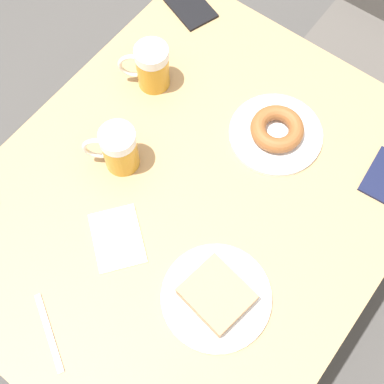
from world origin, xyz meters
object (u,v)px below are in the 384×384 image
(fork, at_px, (49,333))
(beer_mug_right, at_px, (151,67))
(napkin_folded, at_px, (117,238))
(beer_mug_center, at_px, (118,149))
(plate_with_cake, at_px, (217,296))
(plate_with_donut, at_px, (276,131))
(passport_far_edge, at_px, (191,8))

(fork, bearing_deg, beer_mug_right, 110.09)
(napkin_folded, xyz_separation_m, fork, (0.02, -0.23, -0.00))
(beer_mug_center, distance_m, beer_mug_right, 0.22)
(beer_mug_right, height_order, fork, beer_mug_right)
(plate_with_cake, distance_m, fork, 0.33)
(beer_mug_right, relative_size, fork, 0.80)
(plate_with_cake, distance_m, plate_with_donut, 0.40)
(plate_with_cake, distance_m, passport_far_edge, 0.75)
(plate_with_donut, bearing_deg, fork, -99.20)
(plate_with_donut, xyz_separation_m, fork, (-0.10, -0.64, -0.01))
(beer_mug_center, height_order, beer_mug_right, same)
(plate_with_cake, bearing_deg, plate_with_donut, 106.56)
(plate_with_donut, relative_size, beer_mug_right, 1.82)
(napkin_folded, distance_m, fork, 0.23)
(beer_mug_right, xyz_separation_m, fork, (0.21, -0.58, -0.06))
(beer_mug_center, relative_size, passport_far_edge, 0.79)
(plate_with_donut, bearing_deg, passport_far_edge, 154.59)
(beer_mug_right, bearing_deg, napkin_folded, -61.56)
(plate_with_cake, xyz_separation_m, fork, (-0.22, -0.25, -0.01))
(beer_mug_center, distance_m, fork, 0.40)
(plate_with_cake, bearing_deg, beer_mug_center, 161.19)
(plate_with_donut, bearing_deg, beer_mug_right, -170.01)
(plate_with_cake, relative_size, napkin_folded, 1.32)
(beer_mug_right, relative_size, passport_far_edge, 0.79)
(plate_with_cake, relative_size, plate_with_donut, 1.03)
(beer_mug_center, xyz_separation_m, fork, (0.13, -0.37, -0.06))
(beer_mug_right, bearing_deg, plate_with_donut, 9.99)
(beer_mug_center, xyz_separation_m, napkin_folded, (0.11, -0.14, -0.06))
(beer_mug_center, xyz_separation_m, passport_far_edge, (-0.15, 0.45, -0.06))
(napkin_folded, relative_size, fork, 1.14)
(plate_with_donut, distance_m, beer_mug_right, 0.32)
(plate_with_donut, relative_size, napkin_folded, 1.28)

